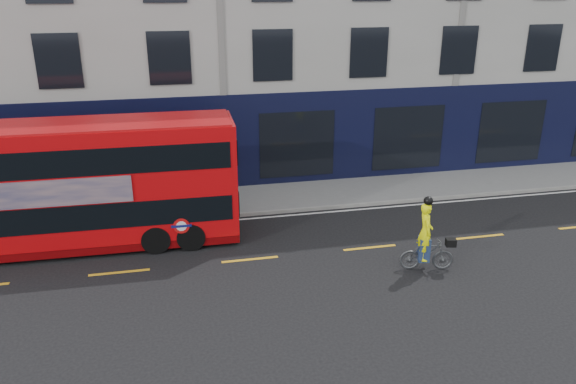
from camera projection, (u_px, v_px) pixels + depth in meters
name	position (u px, v px, depth m)	size (l,w,h in m)	color
ground	(258.00, 283.00, 16.39)	(120.00, 120.00, 0.00)	black
pavement	(231.00, 201.00, 22.31)	(60.00, 3.00, 0.12)	gray
kerb	(236.00, 215.00, 20.94)	(60.00, 0.12, 0.13)	gray
road_edge_line	(237.00, 220.00, 20.69)	(58.00, 0.10, 0.01)	silver
lane_dashes	(250.00, 259.00, 17.76)	(58.00, 0.12, 0.01)	gold
bus	(77.00, 185.00, 18.00)	(10.33, 2.52, 4.14)	red
cyclist	(426.00, 245.00, 16.88)	(1.70, 0.80, 2.39)	#46494C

